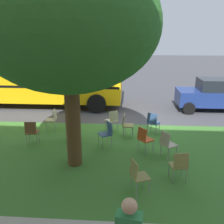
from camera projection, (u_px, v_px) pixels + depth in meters
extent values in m
plane|color=#424247|center=(126.00, 123.00, 11.13)|extent=(80.00, 80.00, 0.00)
cube|color=#3D752D|center=(124.00, 156.00, 8.08)|extent=(48.00, 6.00, 0.01)
cylinder|color=brown|center=(73.00, 119.00, 7.19)|extent=(0.44, 0.44, 2.88)
ellipsoid|color=#2D6B28|center=(68.00, 25.00, 6.42)|extent=(4.83, 4.83, 3.57)
cube|color=#335184|center=(105.00, 134.00, 8.73)|extent=(0.55, 0.56, 0.04)
cube|color=#335184|center=(110.00, 127.00, 8.73)|extent=(0.27, 0.39, 0.40)
cylinder|color=gray|center=(99.00, 139.00, 8.88)|extent=(0.02, 0.02, 0.42)
cylinder|color=gray|center=(103.00, 143.00, 8.57)|extent=(0.02, 0.02, 0.42)
cylinder|color=gray|center=(107.00, 137.00, 9.02)|extent=(0.02, 0.02, 0.42)
cylinder|color=gray|center=(111.00, 141.00, 8.71)|extent=(0.02, 0.02, 0.42)
cube|color=beige|center=(111.00, 121.00, 10.12)|extent=(0.58, 0.57, 0.04)
cube|color=beige|center=(114.00, 116.00, 9.90)|extent=(0.37, 0.31, 0.40)
cylinder|color=gray|center=(113.00, 124.00, 10.41)|extent=(0.02, 0.02, 0.42)
cylinder|color=gray|center=(106.00, 125.00, 10.23)|extent=(0.02, 0.02, 0.42)
cylinder|color=gray|center=(117.00, 126.00, 10.14)|extent=(0.02, 0.02, 0.42)
cylinder|color=gray|center=(110.00, 128.00, 9.96)|extent=(0.02, 0.02, 0.42)
cube|color=brown|center=(32.00, 132.00, 8.91)|extent=(0.46, 0.44, 0.04)
cube|color=brown|center=(30.00, 128.00, 8.66)|extent=(0.41, 0.13, 0.40)
cylinder|color=gray|center=(39.00, 136.00, 9.14)|extent=(0.02, 0.02, 0.42)
cylinder|color=gray|center=(29.00, 136.00, 9.13)|extent=(0.02, 0.02, 0.42)
cylinder|color=gray|center=(37.00, 140.00, 8.82)|extent=(0.02, 0.02, 0.42)
cylinder|color=gray|center=(27.00, 140.00, 8.81)|extent=(0.02, 0.02, 0.42)
cube|color=olive|center=(128.00, 125.00, 9.56)|extent=(0.43, 0.45, 0.04)
cube|color=olive|center=(124.00, 119.00, 9.52)|extent=(0.12, 0.40, 0.40)
cylinder|color=gray|center=(132.00, 133.00, 9.44)|extent=(0.02, 0.02, 0.42)
cylinder|color=gray|center=(133.00, 130.00, 9.78)|extent=(0.02, 0.02, 0.42)
cylinder|color=gray|center=(123.00, 132.00, 9.48)|extent=(0.02, 0.02, 0.42)
cylinder|color=gray|center=(124.00, 129.00, 9.82)|extent=(0.02, 0.02, 0.42)
cube|color=#335184|center=(154.00, 123.00, 9.85)|extent=(0.56, 0.55, 0.04)
cube|color=#335184|center=(152.00, 118.00, 9.63)|extent=(0.39, 0.27, 0.40)
cylinder|color=gray|center=(159.00, 128.00, 9.96)|extent=(0.02, 0.02, 0.42)
cylinder|color=gray|center=(151.00, 126.00, 10.14)|extent=(0.02, 0.02, 0.42)
cylinder|color=gray|center=(156.00, 130.00, 9.68)|extent=(0.02, 0.02, 0.42)
cylinder|color=gray|center=(147.00, 129.00, 9.87)|extent=(0.02, 0.02, 0.42)
cube|color=olive|center=(140.00, 177.00, 6.10)|extent=(0.52, 0.54, 0.04)
cube|color=olive|center=(134.00, 169.00, 5.97)|extent=(0.22, 0.40, 0.40)
cylinder|color=gray|center=(149.00, 188.00, 6.05)|extent=(0.02, 0.02, 0.42)
cylinder|color=gray|center=(143.00, 180.00, 6.38)|extent=(0.02, 0.02, 0.42)
cylinder|color=gray|center=(136.00, 190.00, 5.95)|extent=(0.02, 0.02, 0.42)
cylinder|color=gray|center=(131.00, 182.00, 6.28)|extent=(0.02, 0.02, 0.42)
cube|color=#C64C1E|center=(146.00, 140.00, 8.27)|extent=(0.58, 0.58, 0.04)
cube|color=#C64C1E|center=(142.00, 134.00, 8.10)|extent=(0.32, 0.36, 0.40)
cylinder|color=gray|center=(153.00, 146.00, 8.29)|extent=(0.02, 0.02, 0.42)
cylinder|color=gray|center=(146.00, 143.00, 8.57)|extent=(0.02, 0.02, 0.42)
cylinder|color=gray|center=(145.00, 149.00, 8.10)|extent=(0.02, 0.02, 0.42)
cylinder|color=gray|center=(138.00, 145.00, 8.38)|extent=(0.02, 0.02, 0.42)
cube|color=olive|center=(72.00, 129.00, 9.24)|extent=(0.52, 0.53, 0.04)
cube|color=olive|center=(76.00, 122.00, 9.22)|extent=(0.22, 0.40, 0.40)
cylinder|color=gray|center=(67.00, 133.00, 9.43)|extent=(0.02, 0.02, 0.42)
cylinder|color=gray|center=(68.00, 137.00, 9.10)|extent=(0.02, 0.02, 0.42)
cylinder|color=gray|center=(76.00, 132.00, 9.52)|extent=(0.02, 0.02, 0.42)
cylinder|color=gray|center=(77.00, 136.00, 9.19)|extent=(0.02, 0.02, 0.42)
cube|color=#ADA393|center=(169.00, 145.00, 7.89)|extent=(0.56, 0.57, 0.04)
cube|color=#ADA393|center=(165.00, 139.00, 7.73)|extent=(0.29, 0.38, 0.40)
cylinder|color=gray|center=(176.00, 152.00, 7.88)|extent=(0.02, 0.02, 0.42)
cylinder|color=gray|center=(169.00, 148.00, 8.18)|extent=(0.02, 0.02, 0.42)
cylinder|color=gray|center=(168.00, 155.00, 7.73)|extent=(0.02, 0.02, 0.42)
cylinder|color=gray|center=(161.00, 150.00, 8.03)|extent=(0.02, 0.02, 0.42)
cube|color=olive|center=(178.00, 166.00, 6.62)|extent=(0.48, 0.46, 0.04)
cube|color=olive|center=(181.00, 161.00, 6.38)|extent=(0.41, 0.15, 0.40)
cylinder|color=gray|center=(182.00, 170.00, 6.86)|extent=(0.02, 0.02, 0.42)
cylinder|color=gray|center=(169.00, 170.00, 6.83)|extent=(0.02, 0.02, 0.42)
cylinder|color=gray|center=(186.00, 176.00, 6.54)|extent=(0.02, 0.02, 0.42)
cylinder|color=gray|center=(173.00, 177.00, 6.51)|extent=(0.02, 0.02, 0.42)
cube|color=beige|center=(51.00, 120.00, 10.17)|extent=(0.43, 0.45, 0.04)
cube|color=beige|center=(55.00, 114.00, 10.10)|extent=(0.12, 0.40, 0.40)
cylinder|color=gray|center=(48.00, 124.00, 10.41)|extent=(0.02, 0.02, 0.42)
cylinder|color=gray|center=(46.00, 127.00, 10.07)|extent=(0.02, 0.02, 0.42)
cylinder|color=gray|center=(56.00, 124.00, 10.41)|extent=(0.02, 0.02, 0.42)
cylinder|color=gray|center=(54.00, 127.00, 10.07)|extent=(0.02, 0.02, 0.42)
cube|color=navy|center=(213.00, 97.00, 12.90)|extent=(3.70, 1.64, 0.76)
cube|color=#1E232B|center=(218.00, 85.00, 12.70)|extent=(1.90, 1.44, 0.64)
cylinder|color=black|center=(189.00, 108.00, 12.27)|extent=(0.60, 0.18, 0.60)
cylinder|color=black|center=(182.00, 100.00, 13.93)|extent=(0.60, 0.18, 0.60)
cube|color=yellow|center=(27.00, 76.00, 13.59)|extent=(10.40, 2.44, 2.50)
cube|color=black|center=(27.00, 82.00, 13.69)|extent=(10.30, 2.46, 0.12)
cube|color=black|center=(25.00, 59.00, 13.32)|extent=(10.30, 2.46, 0.56)
cylinder|color=black|center=(97.00, 104.00, 12.46)|extent=(0.96, 0.28, 0.96)
cylinder|color=black|center=(102.00, 93.00, 14.86)|extent=(0.96, 0.28, 0.96)
sphere|color=tan|center=(129.00, 206.00, 3.32)|extent=(0.22, 0.22, 0.22)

